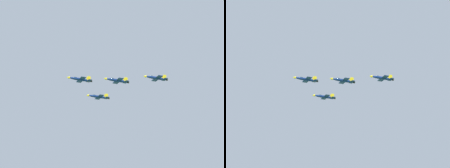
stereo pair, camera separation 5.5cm
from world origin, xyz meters
TOP-DOWN VIEW (x-y plane):
  - jet_lead at (-24.79, -6.74)m, footprint 9.25×14.77m
  - jet_left_wingman at (-8.29, 6.61)m, footprint 9.23×14.70m
  - jet_right_wingman at (-35.31, 11.70)m, footprint 9.15×14.53m
  - jet_left_outer at (8.21, 19.96)m, footprint 8.83×13.99m

SIDE VIEW (x-z plane):
  - jet_left_outer at x=8.21m, z-range 116.76..119.72m
  - jet_right_wingman at x=-35.31m, z-range 117.63..120.70m
  - jet_left_wingman at x=-8.29m, z-range 117.85..120.96m
  - jet_lead at x=-24.79m, z-range 121.04..124.15m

